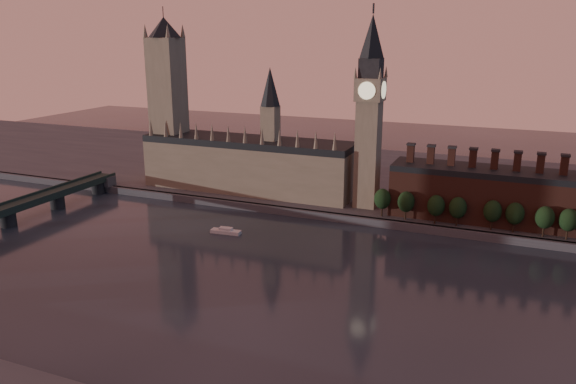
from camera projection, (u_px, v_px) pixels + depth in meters
name	position (u px, v px, depth m)	size (l,w,h in m)	color
ground	(267.00, 289.00, 218.47)	(900.00, 900.00, 0.00)	black
north_bank	(377.00, 180.00, 376.23)	(900.00, 182.00, 4.00)	#4B4B50
palace_of_westminster	(249.00, 162.00, 338.57)	(130.00, 30.30, 74.00)	#7B6C58
victoria_tower	(168.00, 96.00, 349.03)	(24.00, 24.00, 108.00)	#7B6C58
big_ben	(369.00, 111.00, 297.20)	(15.00, 15.00, 107.00)	#7B6C58
chimney_block	(502.00, 195.00, 281.92)	(110.00, 25.00, 37.00)	#52291F
embankment_tree_0	(382.00, 199.00, 291.27)	(8.60, 8.60, 14.88)	black
embankment_tree_1	(406.00, 202.00, 286.20)	(8.60, 8.60, 14.88)	black
embankment_tree_2	(436.00, 206.00, 279.72)	(8.60, 8.60, 14.88)	black
embankment_tree_3	(458.00, 208.00, 276.36)	(8.60, 8.60, 14.88)	black
embankment_tree_4	(493.00, 211.00, 270.99)	(8.60, 8.60, 14.88)	black
embankment_tree_5	(515.00, 214.00, 267.31)	(8.60, 8.60, 14.88)	black
embankment_tree_6	(545.00, 217.00, 261.62)	(8.60, 8.60, 14.88)	black
embankment_tree_7	(569.00, 220.00, 258.01)	(8.60, 8.60, 14.88)	black
river_boat	(226.00, 231.00, 279.95)	(15.55, 5.77, 3.04)	silver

